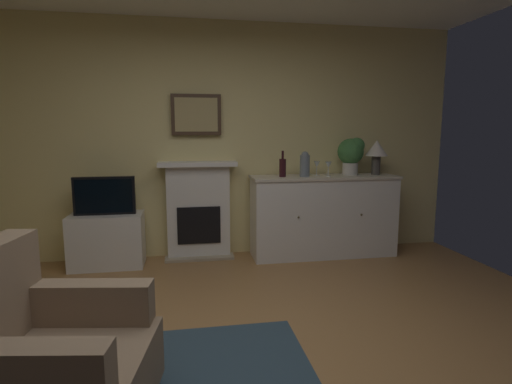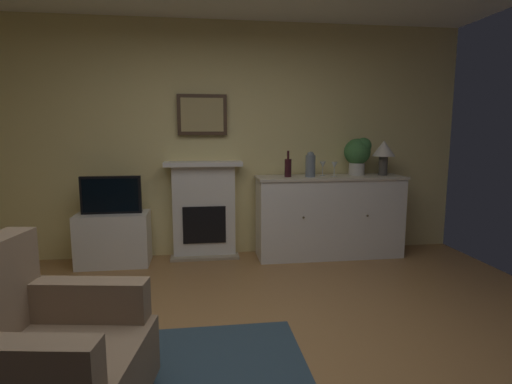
% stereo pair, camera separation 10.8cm
% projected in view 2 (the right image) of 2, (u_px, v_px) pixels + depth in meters
% --- Properties ---
extents(ground_plane, '(5.79, 5.00, 0.10)m').
position_uv_depth(ground_plane, '(236.00, 379.00, 2.46)').
color(ground_plane, '#9E7042').
rests_on(ground_plane, ground).
extents(wall_rear, '(5.79, 0.06, 2.65)m').
position_uv_depth(wall_rear, '(216.00, 141.00, 4.68)').
color(wall_rear, '#EAD68C').
rests_on(wall_rear, ground_plane).
extents(fireplace_unit, '(0.87, 0.30, 1.10)m').
position_uv_depth(fireplace_unit, '(204.00, 210.00, 4.65)').
color(fireplace_unit, white).
rests_on(fireplace_unit, ground_plane).
extents(framed_picture, '(0.55, 0.04, 0.45)m').
position_uv_depth(framed_picture, '(202.00, 115.00, 4.53)').
color(framed_picture, '#473323').
extents(sideboard_cabinet, '(1.68, 0.49, 0.93)m').
position_uv_depth(sideboard_cabinet, '(329.00, 216.00, 4.68)').
color(sideboard_cabinet, white).
rests_on(sideboard_cabinet, ground_plane).
extents(table_lamp, '(0.26, 0.26, 0.40)m').
position_uv_depth(table_lamp, '(384.00, 151.00, 4.65)').
color(table_lamp, '#4C4742').
rests_on(table_lamp, sideboard_cabinet).
extents(wine_bottle, '(0.08, 0.08, 0.29)m').
position_uv_depth(wine_bottle, '(288.00, 167.00, 4.50)').
color(wine_bottle, '#331419').
rests_on(wine_bottle, sideboard_cabinet).
extents(wine_glass_left, '(0.07, 0.07, 0.16)m').
position_uv_depth(wine_glass_left, '(323.00, 165.00, 4.61)').
color(wine_glass_left, silver).
rests_on(wine_glass_left, sideboard_cabinet).
extents(wine_glass_center, '(0.07, 0.07, 0.16)m').
position_uv_depth(wine_glass_center, '(334.00, 166.00, 4.54)').
color(wine_glass_center, silver).
rests_on(wine_glass_center, sideboard_cabinet).
extents(vase_decorative, '(0.11, 0.11, 0.28)m').
position_uv_depth(vase_decorative, '(310.00, 164.00, 4.50)').
color(vase_decorative, slate).
rests_on(vase_decorative, sideboard_cabinet).
extents(tv_cabinet, '(0.75, 0.42, 0.57)m').
position_uv_depth(tv_cabinet, '(114.00, 239.00, 4.39)').
color(tv_cabinet, white).
rests_on(tv_cabinet, ground_plane).
extents(tv_set, '(0.62, 0.07, 0.40)m').
position_uv_depth(tv_set, '(111.00, 195.00, 4.30)').
color(tv_set, black).
rests_on(tv_set, tv_cabinet).
extents(potted_plant_small, '(0.30, 0.30, 0.43)m').
position_uv_depth(potted_plant_small, '(358.00, 153.00, 4.66)').
color(potted_plant_small, beige).
rests_on(potted_plant_small, sideboard_cabinet).
extents(armchair, '(0.92, 0.89, 0.92)m').
position_uv_depth(armchair, '(39.00, 357.00, 1.92)').
color(armchair, '#8C7259').
rests_on(armchair, ground_plane).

